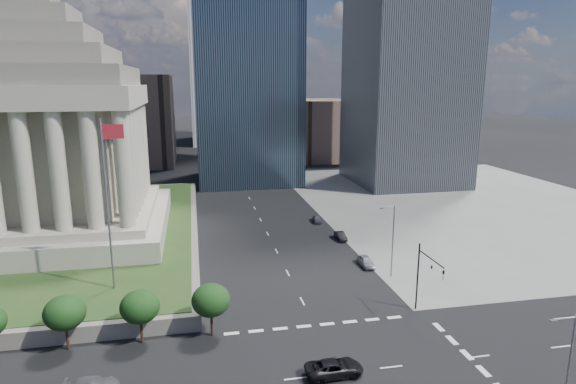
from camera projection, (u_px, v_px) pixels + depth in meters
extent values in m
plane|color=black|center=(238.00, 177.00, 134.35)|extent=(500.00, 500.00, 0.00)
cube|color=slate|center=(467.00, 203.00, 104.85)|extent=(68.00, 90.00, 0.03)
cylinder|color=slate|center=(107.00, 206.00, 54.85)|extent=(0.24, 0.24, 20.00)
cube|color=maroon|center=(112.00, 132.00, 53.19)|extent=(2.40, 0.05, 1.60)
cube|color=black|center=(245.00, 65.00, 123.29)|extent=(26.00, 26.00, 60.00)
cube|color=#4F4036|center=(321.00, 129.00, 166.91)|extent=(20.00, 30.00, 20.00)
cube|color=#4F4036|center=(135.00, 120.00, 154.22)|extent=(24.00, 30.00, 28.00)
cylinder|color=black|center=(418.00, 277.00, 55.04)|extent=(0.18, 0.18, 8.00)
cylinder|color=black|center=(431.00, 259.00, 51.70)|extent=(0.14, 5.50, 0.14)
cube|color=black|center=(443.00, 275.00, 49.24)|extent=(0.30, 0.30, 1.10)
cylinder|color=slate|center=(567.00, 378.00, 34.44)|extent=(0.16, 0.16, 10.00)
cylinder|color=slate|center=(565.00, 318.00, 33.21)|extent=(1.80, 0.12, 0.12)
cube|color=slate|center=(553.00, 321.00, 33.06)|extent=(0.50, 0.22, 0.14)
cylinder|color=slate|center=(393.00, 242.00, 64.09)|extent=(0.16, 0.16, 10.00)
cylinder|color=slate|center=(388.00, 207.00, 62.85)|extent=(1.80, 0.12, 0.12)
cube|color=slate|center=(382.00, 208.00, 62.70)|extent=(0.50, 0.22, 0.14)
imported|color=black|center=(334.00, 368.00, 43.05)|extent=(5.39, 2.70, 1.47)
imported|color=#96989E|center=(366.00, 261.00, 68.83)|extent=(1.75, 4.25, 1.44)
imported|color=black|center=(341.00, 236.00, 80.46)|extent=(1.36, 3.81, 1.25)
imported|color=#505457|center=(317.00, 219.00, 90.56)|extent=(1.88, 3.80, 1.25)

